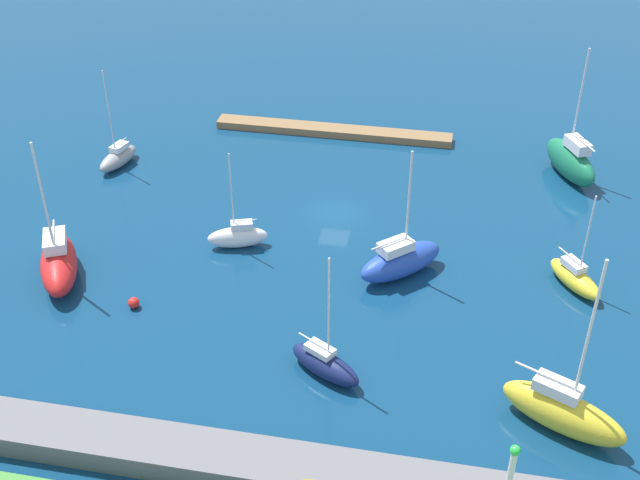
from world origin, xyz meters
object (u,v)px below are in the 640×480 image
Objects in this scene: sailboat_yellow_near_pier at (575,278)px; sailboat_blue_by_breakwater at (400,260)px; sailboat_yellow_mid_basin at (563,411)px; sailboat_navy_east_end at (325,363)px; sailboat_green_lone_south at (571,160)px; mooring_buoy_red at (134,303)px; sailboat_red_far_south at (58,262)px; sailboat_gray_west_end at (118,157)px; sailboat_white_lone_north at (238,236)px; pier_dock at (333,131)px; harbor_beacon at (512,468)px.

sailboat_blue_by_breakwater is (12.92, 0.90, 0.46)m from sailboat_yellow_near_pier.
sailboat_blue_by_breakwater is 0.83× the size of sailboat_yellow_mid_basin.
sailboat_green_lone_south is at bearing 90.04° from sailboat_navy_east_end.
sailboat_blue_by_breakwater is at bearing -157.40° from mooring_buoy_red.
sailboat_red_far_south is at bearing 94.84° from sailboat_green_lone_south.
sailboat_blue_by_breakwater is 17.69m from sailboat_yellow_mid_basin.
sailboat_red_far_south is (-2.68, 17.52, 0.54)m from sailboat_gray_west_end.
sailboat_white_lone_north is (26.65, 16.74, -0.72)m from sailboat_green_lone_south.
pier_dock is at bearing 144.03° from sailboat_yellow_mid_basin.
sailboat_navy_east_end is at bearing 47.72° from sailboat_red_far_south.
sailboat_yellow_mid_basin reaches higher than sailboat_red_far_south.
sailboat_white_lone_north is at bearing 130.91° from sailboat_blue_by_breakwater.
sailboat_blue_by_breakwater is 0.86× the size of sailboat_green_lone_south.
sailboat_gray_west_end reaches higher than sailboat_white_lone_north.
sailboat_yellow_near_pier is 0.84× the size of sailboat_gray_west_end.
pier_dock is 21.60m from sailboat_white_lone_north.
pier_dock is 28.63× the size of mooring_buoy_red.
sailboat_blue_by_breakwater is 1.09× the size of sailboat_gray_west_end.
sailboat_green_lone_south is (-5.66, -38.66, -1.94)m from harbor_beacon.
pier_dock is at bearing -106.85° from mooring_buoy_red.
harbor_beacon is at bearing -90.83° from sailboat_yellow_mid_basin.
sailboat_yellow_mid_basin is at bearing 119.29° from pier_dock.
sailboat_red_far_south is (21.59, -6.52, 0.50)m from sailboat_navy_east_end.
pier_dock is at bearing 129.16° from sailboat_navy_east_end.
sailboat_navy_east_end is 14.86m from sailboat_yellow_mid_basin.
sailboat_blue_by_breakwater reaches higher than sailboat_yellow_near_pier.
sailboat_green_lone_south is 45.21m from sailboat_red_far_south.
sailboat_red_far_south is at bearing -116.32° from sailboat_yellow_near_pier.
sailboat_red_far_south reaches higher than sailboat_yellow_near_pier.
pier_dock is 30.99m from sailboat_yellow_near_pier.
sailboat_white_lone_north is (-14.72, 10.89, 0.10)m from sailboat_gray_west_end.
sailboat_blue_by_breakwater reaches higher than harbor_beacon.
sailboat_gray_west_end is 11.48× the size of mooring_buoy_red.
sailboat_white_lone_north reaches higher than harbor_beacon.
sailboat_blue_by_breakwater is 30.41m from sailboat_gray_west_end.
sailboat_yellow_near_pier is 0.96× the size of sailboat_white_lone_north.
sailboat_green_lone_south is (-0.61, -17.17, 0.83)m from sailboat_yellow_near_pier.
sailboat_white_lone_north is 10.07× the size of mooring_buoy_red.
sailboat_blue_by_breakwater is 19.93m from mooring_buoy_red.
sailboat_red_far_south is at bearing 10.40° from sailboat_white_lone_north.
sailboat_gray_west_end reaches higher than sailboat_yellow_near_pier.
sailboat_gray_west_end is at bearing 165.09° from sailboat_navy_east_end.
sailboat_green_lone_south reaches higher than sailboat_yellow_near_pier.
mooring_buoy_red is (29.52, -6.09, -1.05)m from sailboat_yellow_mid_basin.
pier_dock is at bearing 68.96° from sailboat_blue_by_breakwater.
sailboat_yellow_mid_basin is (-20.37, 36.31, 1.10)m from pier_dock.
sailboat_white_lone_north is (26.04, -0.43, 0.11)m from sailboat_yellow_near_pier.
harbor_beacon is 48.57m from sailboat_gray_west_end.
sailboat_yellow_near_pier is 0.67× the size of sailboat_green_lone_south.
sailboat_blue_by_breakwater reaches higher than mooring_buoy_red.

